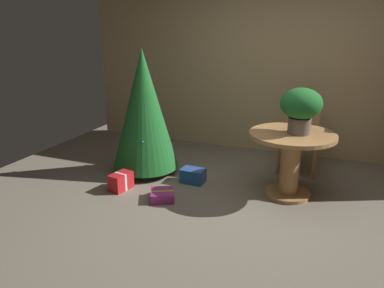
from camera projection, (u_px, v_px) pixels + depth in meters
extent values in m
plane|color=#756B5B|center=(239.00, 216.00, 3.75)|extent=(6.60, 6.60, 0.00)
cube|color=tan|center=(284.00, 64.00, 5.30)|extent=(6.00, 0.10, 2.60)
cylinder|color=#B27F4C|center=(288.00, 193.00, 4.22)|extent=(0.50, 0.50, 0.04)
cylinder|color=#B27F4C|center=(290.00, 165.00, 4.11)|extent=(0.21, 0.21, 0.64)
cylinder|color=#B27F4C|center=(293.00, 135.00, 4.01)|extent=(0.92, 0.92, 0.04)
cylinder|color=#665B51|center=(299.00, 126.00, 3.96)|extent=(0.24, 0.24, 0.17)
ellipsoid|color=#1E6628|center=(301.00, 103.00, 3.89)|extent=(0.43, 0.43, 0.32)
sphere|color=#E5A8B2|center=(298.00, 99.00, 3.77)|extent=(0.08, 0.08, 0.08)
sphere|color=#E5A8B2|center=(304.00, 95.00, 3.97)|extent=(0.08, 0.08, 0.08)
sphere|color=#E5A8B2|center=(296.00, 100.00, 3.83)|extent=(0.08, 0.08, 0.08)
sphere|color=#E5A8B2|center=(289.00, 100.00, 3.87)|extent=(0.08, 0.08, 0.08)
cylinder|color=#B27F4C|center=(314.00, 162.00, 4.59)|extent=(0.04, 0.04, 0.44)
cylinder|color=#B27F4C|center=(278.00, 158.00, 4.75)|extent=(0.04, 0.04, 0.44)
cylinder|color=#B27F4C|center=(317.00, 152.00, 4.96)|extent=(0.04, 0.04, 0.44)
cylinder|color=#B27F4C|center=(283.00, 148.00, 5.11)|extent=(0.04, 0.04, 0.44)
cube|color=#B27F4C|center=(299.00, 137.00, 4.78)|extent=(0.48, 0.46, 0.05)
cube|color=#B27F4C|center=(303.00, 113.00, 4.88)|extent=(0.43, 0.05, 0.49)
cylinder|color=brown|center=(146.00, 169.00, 4.88)|extent=(0.10, 0.10, 0.08)
cone|color=#1E6628|center=(144.00, 109.00, 4.64)|extent=(0.83, 0.83, 1.49)
sphere|color=gold|center=(146.00, 109.00, 4.83)|extent=(0.06, 0.06, 0.06)
sphere|color=#2D51A8|center=(142.00, 142.00, 4.47)|extent=(0.05, 0.05, 0.05)
sphere|color=silver|center=(141.00, 125.00, 4.97)|extent=(0.06, 0.06, 0.06)
sphere|color=#2D51A8|center=(141.00, 74.00, 4.59)|extent=(0.05, 0.05, 0.05)
sphere|color=gold|center=(161.00, 131.00, 4.61)|extent=(0.06, 0.06, 0.06)
cube|color=red|center=(121.00, 181.00, 4.34)|extent=(0.21, 0.30, 0.20)
cube|color=silver|center=(121.00, 181.00, 4.34)|extent=(0.17, 0.06, 0.20)
cube|color=#9E287A|center=(162.00, 195.00, 4.10)|extent=(0.34, 0.35, 0.10)
cube|color=gold|center=(162.00, 195.00, 4.10)|extent=(0.24, 0.14, 0.10)
cube|color=#1E569E|center=(193.00, 176.00, 4.54)|extent=(0.29, 0.20, 0.17)
cube|color=#9E287A|center=(193.00, 176.00, 4.54)|extent=(0.28, 0.04, 0.17)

